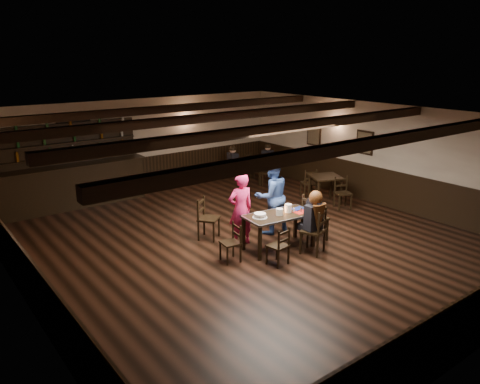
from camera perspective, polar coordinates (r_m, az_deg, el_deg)
ground at (r=10.25m, az=0.81°, el=-6.00°), size 10.00×10.00×0.00m
room_shell at (r=9.75m, az=0.75°, el=3.60°), size 9.02×10.02×2.71m
dining_table at (r=9.70m, az=4.79°, el=-3.22°), size 1.53×0.89×0.75m
chair_near_left at (r=9.00m, az=4.97°, el=-6.29°), size 0.40×0.39×0.77m
chair_near_right at (r=9.57m, az=9.38°, el=-4.32°), size 0.58×0.57×0.96m
chair_end_left at (r=9.18m, az=-0.82°, el=-5.77°), size 0.39×0.40×0.77m
chair_end_right at (r=10.24m, az=8.76°, el=-2.72°), size 0.52×0.54×1.01m
chair_far_pushed at (r=10.25m, az=-4.27°, el=-2.81°), size 0.59×0.59×0.92m
woman_pink at (r=9.85m, az=0.07°, el=-2.13°), size 0.62×0.45×1.55m
man_blue at (r=10.49m, az=3.86°, el=-0.52°), size 0.93×0.78×1.72m
seated_person at (r=9.48m, az=9.08°, el=-2.54°), size 0.37×0.55×0.90m
cake at (r=9.43m, az=2.44°, el=-2.91°), size 0.30×0.30×0.10m
plate_stack_a at (r=9.60m, az=4.84°, el=-2.42°), size 0.15×0.15×0.14m
plate_stack_b at (r=9.79m, az=5.90°, el=-1.95°), size 0.15×0.15×0.17m
tea_light at (r=9.76m, az=5.04°, el=-2.38°), size 0.05×0.05×0.06m
salt_shaker at (r=9.83m, az=6.58°, el=-2.17°), size 0.03×0.03×0.09m
pepper_shaker at (r=9.84m, az=7.45°, el=-2.15°), size 0.04×0.04×0.10m
drink_glass at (r=9.92m, az=5.72°, el=-1.93°), size 0.06×0.06×0.09m
menu_red at (r=9.85m, az=7.51°, el=-2.40°), size 0.33×0.24×0.00m
menu_blue at (r=10.05m, az=7.15°, el=-2.01°), size 0.30×0.22×0.00m
bar_counter at (r=13.07m, az=-20.41°, el=1.30°), size 4.25×0.70×2.20m
back_table_a at (r=12.86m, az=10.38°, el=1.48°), size 1.03×1.03×0.75m
back_table_b at (r=14.71m, az=2.07°, el=3.66°), size 1.00×1.00×0.75m
bg_patron_left at (r=14.43m, az=-0.90°, el=4.19°), size 0.26×0.39×0.75m
bg_patron_right at (r=15.01m, az=3.39°, el=4.57°), size 0.31×0.39×0.71m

